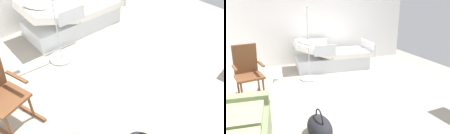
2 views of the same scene
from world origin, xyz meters
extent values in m
plane|color=gray|center=(0.00, 0.00, 0.00)|extent=(6.66, 6.66, 0.00)
cube|color=silver|center=(1.82, -0.17, 0.17)|extent=(0.98, 1.98, 0.35)
cube|color=white|center=(1.79, -0.65, 0.42)|extent=(0.98, 1.20, 0.14)
cube|color=white|center=(1.85, 0.37, 0.58)|extent=(0.96, 0.99, 0.45)
ellipsoid|color=white|center=(1.86, 0.55, 0.78)|extent=(0.37, 0.52, 0.29)
cube|color=silver|center=(1.33, 0.16, 0.63)|extent=(0.07, 0.56, 0.28)
cylinder|color=black|center=(1.50, 0.64, 0.05)|extent=(0.10, 0.10, 0.10)
cylinder|color=black|center=(2.22, 0.60, 0.05)|extent=(0.10, 0.10, 0.10)
cylinder|color=black|center=(1.41, -0.95, 0.05)|extent=(0.10, 0.10, 0.10)
cylinder|color=black|center=(2.13, -0.99, 0.05)|extent=(0.10, 0.10, 0.10)
cube|color=brown|center=(0.37, 2.11, 0.03)|extent=(0.75, 0.23, 0.05)
cube|color=brown|center=(0.48, 1.70, 0.03)|extent=(0.75, 0.23, 0.05)
cylinder|color=brown|center=(0.29, 1.67, 0.25)|extent=(0.04, 0.04, 0.40)
cylinder|color=brown|center=(0.20, 2.05, 0.25)|extent=(0.04, 0.04, 0.40)
cylinder|color=brown|center=(0.65, 1.77, 0.25)|extent=(0.04, 0.04, 0.40)
cube|color=brown|center=(0.42, 1.91, 0.45)|extent=(0.57, 0.58, 0.04)
cube|color=brown|center=(0.46, 1.68, 0.67)|extent=(0.39, 0.14, 0.03)
cylinder|color=#B2B5BA|center=(1.12, 0.62, 0.01)|extent=(0.44, 0.44, 0.03)
cylinder|color=#B2B5BA|center=(1.12, 0.62, 0.85)|extent=(0.02, 0.02, 1.65)
camera|label=1|loc=(-2.02, 2.36, 2.81)|focal=38.91mm
camera|label=2|loc=(-3.69, 1.59, 1.82)|focal=34.30mm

